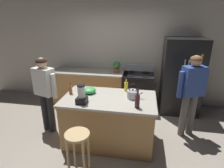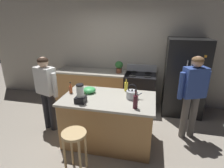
{
  "view_description": "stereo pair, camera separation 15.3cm",
  "coord_description": "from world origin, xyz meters",
  "px_view_note": "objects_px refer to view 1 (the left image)",
  "views": [
    {
      "loc": [
        0.57,
        -2.9,
        2.26
      ],
      "look_at": [
        0.0,
        0.3,
        1.06
      ],
      "focal_mm": 29.35,
      "sensor_mm": 36.0,
      "label": 1
    },
    {
      "loc": [
        0.72,
        -2.87,
        2.26
      ],
      "look_at": [
        0.0,
        0.3,
        1.06
      ],
      "focal_mm": 29.35,
      "sensor_mm": 36.0,
      "label": 2
    }
  ],
  "objects_px": {
    "stove_range": "(137,90)",
    "bottle_wine": "(137,101)",
    "bar_stool": "(78,143)",
    "potted_plant": "(117,66)",
    "refrigerator": "(181,77)",
    "person_by_island_left": "(45,88)",
    "bottle_soda": "(126,86)",
    "blender_appliance": "(82,96)",
    "tea_kettle": "(133,94)",
    "kitchen_island": "(109,120)",
    "person_by_sink_right": "(192,89)",
    "bottle_cooking_sauce": "(71,90)",
    "mixing_bowl": "(89,90)"
  },
  "relations": [
    {
      "from": "kitchen_island",
      "to": "blender_appliance",
      "type": "xyz_separation_m",
      "value": [
        -0.4,
        -0.29,
        0.59
      ]
    },
    {
      "from": "person_by_island_left",
      "to": "bottle_soda",
      "type": "relative_size",
      "value": 6.05
    },
    {
      "from": "stove_range",
      "to": "person_by_sink_right",
      "type": "xyz_separation_m",
      "value": [
        1.03,
        -1.04,
        0.52
      ]
    },
    {
      "from": "bar_stool",
      "to": "blender_appliance",
      "type": "relative_size",
      "value": 2.19
    },
    {
      "from": "person_by_sink_right",
      "to": "bottle_soda",
      "type": "xyz_separation_m",
      "value": [
        -1.22,
        -0.1,
        0.02
      ]
    },
    {
      "from": "stove_range",
      "to": "person_by_sink_right",
      "type": "relative_size",
      "value": 0.67
    },
    {
      "from": "tea_kettle",
      "to": "bottle_wine",
      "type": "bearing_deg",
      "value": -75.15
    },
    {
      "from": "bar_stool",
      "to": "blender_appliance",
      "type": "bearing_deg",
      "value": 100.46
    },
    {
      "from": "person_by_sink_right",
      "to": "person_by_island_left",
      "type": "bearing_deg",
      "value": -173.14
    },
    {
      "from": "bottle_wine",
      "to": "mixing_bowl",
      "type": "xyz_separation_m",
      "value": [
        -0.91,
        0.43,
        -0.06
      ]
    },
    {
      "from": "blender_appliance",
      "to": "mixing_bowl",
      "type": "relative_size",
      "value": 1.33
    },
    {
      "from": "tea_kettle",
      "to": "person_by_sink_right",
      "type": "bearing_deg",
      "value": 21.26
    },
    {
      "from": "stove_range",
      "to": "bottle_wine",
      "type": "height_order",
      "value": "bottle_wine"
    },
    {
      "from": "bar_stool",
      "to": "tea_kettle",
      "type": "xyz_separation_m",
      "value": [
        0.71,
        0.9,
        0.44
      ]
    },
    {
      "from": "refrigerator",
      "to": "bar_stool",
      "type": "height_order",
      "value": "refrigerator"
    },
    {
      "from": "person_by_island_left",
      "to": "person_by_sink_right",
      "type": "height_order",
      "value": "person_by_sink_right"
    },
    {
      "from": "potted_plant",
      "to": "bottle_soda",
      "type": "bearing_deg",
      "value": -72.83
    },
    {
      "from": "refrigerator",
      "to": "kitchen_island",
      "type": "bearing_deg",
      "value": -134.54
    },
    {
      "from": "kitchen_island",
      "to": "stove_range",
      "type": "distance_m",
      "value": 1.59
    },
    {
      "from": "blender_appliance",
      "to": "tea_kettle",
      "type": "distance_m",
      "value": 0.89
    },
    {
      "from": "person_by_sink_right",
      "to": "bottle_wine",
      "type": "bearing_deg",
      "value": -141.65
    },
    {
      "from": "potted_plant",
      "to": "person_by_island_left",
      "type": "bearing_deg",
      "value": -130.68
    },
    {
      "from": "kitchen_island",
      "to": "stove_range",
      "type": "relative_size",
      "value": 1.51
    },
    {
      "from": "potted_plant",
      "to": "bottle_cooking_sauce",
      "type": "relative_size",
      "value": 1.39
    },
    {
      "from": "refrigerator",
      "to": "stove_range",
      "type": "height_order",
      "value": "refrigerator"
    },
    {
      "from": "person_by_island_left",
      "to": "bottle_soda",
      "type": "bearing_deg",
      "value": 8.49
    },
    {
      "from": "kitchen_island",
      "to": "refrigerator",
      "type": "height_order",
      "value": "refrigerator"
    },
    {
      "from": "bar_stool",
      "to": "potted_plant",
      "type": "distance_m",
      "value": 2.45
    },
    {
      "from": "bar_stool",
      "to": "potted_plant",
      "type": "bearing_deg",
      "value": 85.22
    },
    {
      "from": "blender_appliance",
      "to": "bar_stool",
      "type": "bearing_deg",
      "value": -79.54
    },
    {
      "from": "blender_appliance",
      "to": "tea_kettle",
      "type": "height_order",
      "value": "blender_appliance"
    },
    {
      "from": "stove_range",
      "to": "person_by_island_left",
      "type": "bearing_deg",
      "value": -141.92
    },
    {
      "from": "bottle_soda",
      "to": "bottle_wine",
      "type": "bearing_deg",
      "value": -69.84
    },
    {
      "from": "kitchen_island",
      "to": "bottle_soda",
      "type": "bearing_deg",
      "value": 55.65
    },
    {
      "from": "kitchen_island",
      "to": "bottle_cooking_sauce",
      "type": "relative_size",
      "value": 7.61
    },
    {
      "from": "person_by_island_left",
      "to": "tea_kettle",
      "type": "bearing_deg",
      "value": -2.68
    },
    {
      "from": "stove_range",
      "to": "person_by_island_left",
      "type": "height_order",
      "value": "person_by_island_left"
    },
    {
      "from": "blender_appliance",
      "to": "tea_kettle",
      "type": "xyz_separation_m",
      "value": [
        0.81,
        0.35,
        -0.06
      ]
    },
    {
      "from": "kitchen_island",
      "to": "blender_appliance",
      "type": "distance_m",
      "value": 0.77
    },
    {
      "from": "kitchen_island",
      "to": "bottle_cooking_sauce",
      "type": "distance_m",
      "value": 0.91
    },
    {
      "from": "person_by_island_left",
      "to": "potted_plant",
      "type": "xyz_separation_m",
      "value": [
        1.21,
        1.4,
        0.15
      ]
    },
    {
      "from": "refrigerator",
      "to": "blender_appliance",
      "type": "distance_m",
      "value": 2.6
    },
    {
      "from": "bottle_wine",
      "to": "bottle_soda",
      "type": "relative_size",
      "value": 1.23
    },
    {
      "from": "refrigerator",
      "to": "person_by_island_left",
      "type": "xyz_separation_m",
      "value": [
        -2.78,
        -1.35,
        0.03
      ]
    },
    {
      "from": "kitchen_island",
      "to": "bottle_wine",
      "type": "xyz_separation_m",
      "value": [
        0.51,
        -0.29,
        0.57
      ]
    },
    {
      "from": "stove_range",
      "to": "bottle_wine",
      "type": "relative_size",
      "value": 3.45
    },
    {
      "from": "kitchen_island",
      "to": "bottle_soda",
      "type": "distance_m",
      "value": 0.71
    },
    {
      "from": "potted_plant",
      "to": "bottle_soda",
      "type": "distance_m",
      "value": 1.23
    },
    {
      "from": "bottle_soda",
      "to": "bottle_cooking_sauce",
      "type": "height_order",
      "value": "bottle_soda"
    },
    {
      "from": "kitchen_island",
      "to": "person_by_island_left",
      "type": "bearing_deg",
      "value": 173.62
    }
  ]
}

